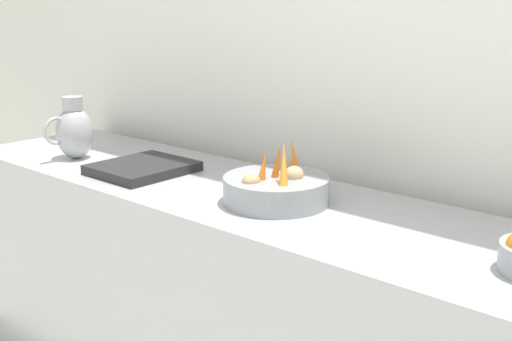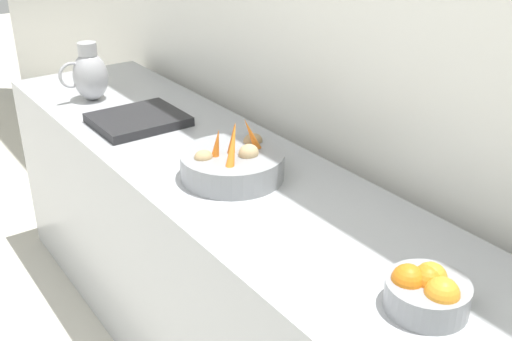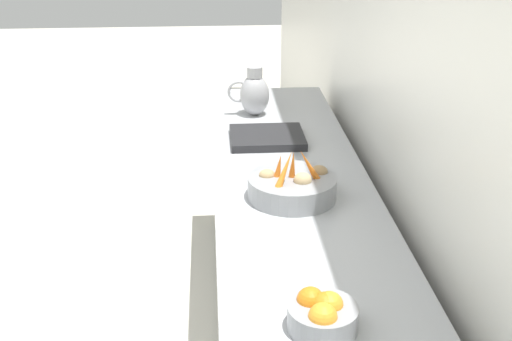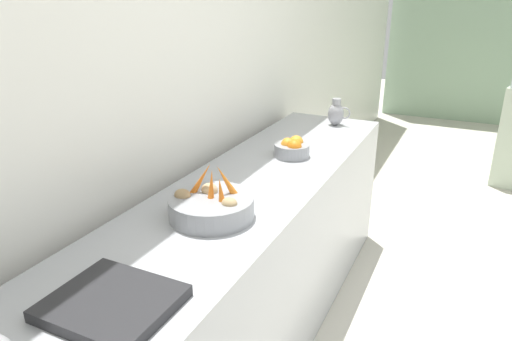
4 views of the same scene
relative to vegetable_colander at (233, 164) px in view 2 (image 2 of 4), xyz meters
The scene contains 5 objects.
prep_counter 0.51m from the vegetable_colander, 99.55° to the left, with size 0.63×3.22×0.89m, color #ADAFB5.
vegetable_colander is the anchor object (origin of this frame).
orange_bowl 0.81m from the vegetable_colander, 88.71° to the left, with size 0.19×0.19×0.11m.
metal_pitcher_tall 1.01m from the vegetable_colander, 85.63° to the right, with size 0.21×0.15×0.25m.
counter_sink_basin 0.62m from the vegetable_colander, 86.05° to the right, with size 0.34×0.30×0.04m, color #232326.
Camera 2 is at (-0.52, 1.09, 1.77)m, focal length 42.89 mm.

